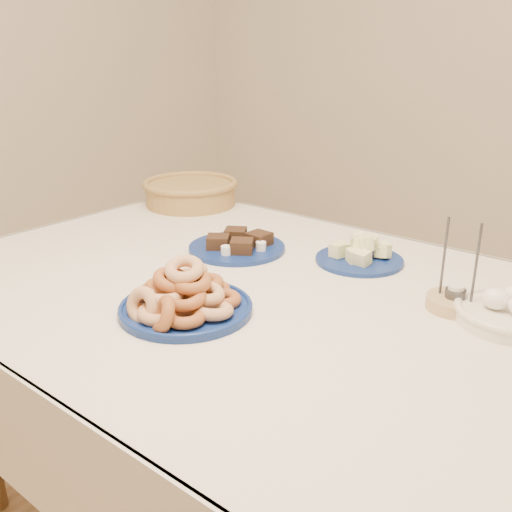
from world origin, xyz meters
The scene contains 7 objects.
dining_table centered at (0.00, 0.00, 0.64)m, with size 1.71×1.11×0.75m.
donut_platter centered at (-0.07, -0.20, 0.78)m, with size 0.31×0.31×0.13m.
melon_plate centered at (0.06, 0.29, 0.77)m, with size 0.29×0.29×0.08m.
brownie_plate centered at (-0.24, 0.16, 0.76)m, with size 0.33×0.33×0.05m.
wicker_basket centered at (-0.68, 0.42, 0.80)m, with size 0.41×0.41×0.09m.
candle_holder centered at (0.36, 0.18, 0.77)m, with size 0.12×0.12×0.20m.
egg_bowl centered at (0.47, 0.18, 0.77)m, with size 0.25×0.25×0.07m.
Camera 1 is at (0.73, -0.94, 1.27)m, focal length 40.00 mm.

